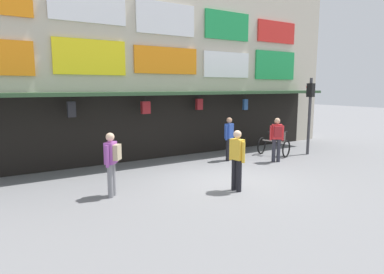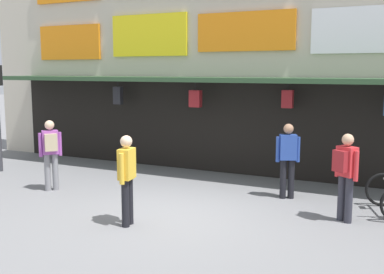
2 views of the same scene
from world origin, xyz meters
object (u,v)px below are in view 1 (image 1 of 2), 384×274
bicycle_parked (274,146)px  pedestrian_in_white (237,157)px  pedestrian_in_black (112,160)px  pedestrian_in_purple (277,136)px  traffic_light_far (310,104)px  pedestrian_in_green (229,136)px

bicycle_parked → pedestrian_in_white: pedestrian_in_white is taller
pedestrian_in_black → pedestrian_in_purple: same height
traffic_light_far → pedestrian_in_green: traffic_light_far is taller
pedestrian_in_white → pedestrian_in_black: bearing=156.5°
bicycle_parked → pedestrian_in_green: size_ratio=0.79×
pedestrian_in_purple → pedestrian_in_white: bearing=-150.8°
pedestrian_in_white → pedestrian_in_green: bearing=55.3°
pedestrian_in_green → pedestrian_in_purple: bearing=-39.2°
pedestrian_in_black → bicycle_parked: bearing=11.8°
traffic_light_far → pedestrian_in_white: size_ratio=1.90×
bicycle_parked → pedestrian_in_purple: 1.31m
bicycle_parked → pedestrian_in_white: (-4.31, -2.86, 0.55)m
pedestrian_in_white → pedestrian_in_purple: same height
traffic_light_far → pedestrian_in_black: 8.94m
pedestrian_in_green → pedestrian_in_purple: 1.79m
traffic_light_far → bicycle_parked: bearing=160.3°
traffic_light_far → pedestrian_in_black: bearing=-173.4°
pedestrian_in_green → pedestrian_in_white: bearing=-124.7°
traffic_light_far → pedestrian_in_purple: bearing=-170.8°
pedestrian_in_white → pedestrian_in_purple: 4.06m
pedestrian_in_green → pedestrian_in_purple: same height
traffic_light_far → bicycle_parked: (-1.46, 0.52, -1.75)m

